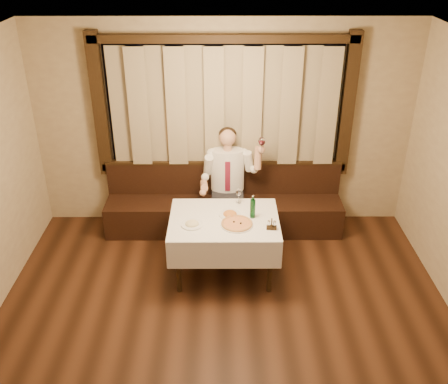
{
  "coord_description": "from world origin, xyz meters",
  "views": [
    {
      "loc": [
        -0.02,
        -3.24,
        3.76
      ],
      "look_at": [
        0.0,
        1.9,
        1.0
      ],
      "focal_mm": 40.0,
      "sensor_mm": 36.0,
      "label": 1
    }
  ],
  "objects_px": {
    "pasta_cream": "(192,222)",
    "green_bottle": "(253,208)",
    "pasta_red": "(230,213)",
    "pizza": "(237,224)",
    "dining_table": "(224,226)",
    "seated_man": "(228,176)",
    "cruet_caddy": "(272,226)",
    "banquette": "(224,208)"
  },
  "relations": [
    {
      "from": "pizza",
      "to": "pasta_red",
      "type": "xyz_separation_m",
      "value": [
        -0.08,
        0.21,
        0.02
      ]
    },
    {
      "from": "dining_table",
      "to": "cruet_caddy",
      "type": "height_order",
      "value": "cruet_caddy"
    },
    {
      "from": "banquette",
      "to": "dining_table",
      "type": "height_order",
      "value": "banquette"
    },
    {
      "from": "pizza",
      "to": "cruet_caddy",
      "type": "height_order",
      "value": "cruet_caddy"
    },
    {
      "from": "seated_man",
      "to": "pasta_red",
      "type": "bearing_deg",
      "value": -89.18
    },
    {
      "from": "dining_table",
      "to": "pasta_red",
      "type": "bearing_deg",
      "value": 48.08
    },
    {
      "from": "dining_table",
      "to": "cruet_caddy",
      "type": "relative_size",
      "value": 10.37
    },
    {
      "from": "green_bottle",
      "to": "seated_man",
      "type": "relative_size",
      "value": 0.19
    },
    {
      "from": "dining_table",
      "to": "pasta_red",
      "type": "height_order",
      "value": "pasta_red"
    },
    {
      "from": "pizza",
      "to": "cruet_caddy",
      "type": "bearing_deg",
      "value": -12.72
    },
    {
      "from": "pasta_cream",
      "to": "cruet_caddy",
      "type": "relative_size",
      "value": 2.07
    },
    {
      "from": "pasta_red",
      "to": "pasta_cream",
      "type": "height_order",
      "value": "pasta_red"
    },
    {
      "from": "dining_table",
      "to": "pizza",
      "type": "height_order",
      "value": "pizza"
    },
    {
      "from": "pasta_cream",
      "to": "seated_man",
      "type": "relative_size",
      "value": 0.17
    },
    {
      "from": "pasta_red",
      "to": "pasta_cream",
      "type": "xyz_separation_m",
      "value": [
        -0.43,
        -0.21,
        -0.0
      ]
    },
    {
      "from": "pasta_red",
      "to": "pizza",
      "type": "bearing_deg",
      "value": -70.6
    },
    {
      "from": "pasta_red",
      "to": "cruet_caddy",
      "type": "distance_m",
      "value": 0.55
    },
    {
      "from": "pizza",
      "to": "seated_man",
      "type": "relative_size",
      "value": 0.25
    },
    {
      "from": "pasta_red",
      "to": "green_bottle",
      "type": "relative_size",
      "value": 0.91
    },
    {
      "from": "pasta_cream",
      "to": "seated_man",
      "type": "xyz_separation_m",
      "value": [
        0.42,
        1.07,
        0.06
      ]
    },
    {
      "from": "pasta_red",
      "to": "seated_man",
      "type": "height_order",
      "value": "seated_man"
    },
    {
      "from": "pasta_cream",
      "to": "green_bottle",
      "type": "distance_m",
      "value": 0.72
    },
    {
      "from": "green_bottle",
      "to": "pizza",
      "type": "bearing_deg",
      "value": -137.86
    },
    {
      "from": "pasta_red",
      "to": "cruet_caddy",
      "type": "bearing_deg",
      "value": -33.15
    },
    {
      "from": "banquette",
      "to": "pizza",
      "type": "xyz_separation_m",
      "value": [
        0.14,
        -1.16,
        0.46
      ]
    },
    {
      "from": "dining_table",
      "to": "pasta_cream",
      "type": "bearing_deg",
      "value": -159.34
    },
    {
      "from": "pizza",
      "to": "pasta_cream",
      "type": "bearing_deg",
      "value": -179.89
    },
    {
      "from": "pasta_cream",
      "to": "green_bottle",
      "type": "relative_size",
      "value": 0.89
    },
    {
      "from": "pasta_cream",
      "to": "cruet_caddy",
      "type": "xyz_separation_m",
      "value": [
        0.89,
        -0.09,
        0.01
      ]
    },
    {
      "from": "green_bottle",
      "to": "pasta_cream",
      "type": "bearing_deg",
      "value": -166.32
    },
    {
      "from": "dining_table",
      "to": "pasta_red",
      "type": "relative_size",
      "value": 4.89
    },
    {
      "from": "banquette",
      "to": "dining_table",
      "type": "xyz_separation_m",
      "value": [
        0.0,
        -1.02,
        0.34
      ]
    },
    {
      "from": "dining_table",
      "to": "pasta_red",
      "type": "xyz_separation_m",
      "value": [
        0.07,
        0.08,
        0.14
      ]
    },
    {
      "from": "dining_table",
      "to": "pasta_cream",
      "type": "distance_m",
      "value": 0.41
    },
    {
      "from": "dining_table",
      "to": "green_bottle",
      "type": "bearing_deg",
      "value": 5.49
    },
    {
      "from": "dining_table",
      "to": "pasta_cream",
      "type": "height_order",
      "value": "pasta_cream"
    },
    {
      "from": "pasta_red",
      "to": "green_bottle",
      "type": "xyz_separation_m",
      "value": [
        0.26,
        -0.05,
        0.09
      ]
    },
    {
      "from": "banquette",
      "to": "green_bottle",
      "type": "bearing_deg",
      "value": -71.55
    },
    {
      "from": "pasta_red",
      "to": "green_bottle",
      "type": "bearing_deg",
      "value": -9.87
    },
    {
      "from": "banquette",
      "to": "pasta_red",
      "type": "bearing_deg",
      "value": -85.81
    },
    {
      "from": "banquette",
      "to": "pasta_red",
      "type": "distance_m",
      "value": 1.06
    },
    {
      "from": "pizza",
      "to": "cruet_caddy",
      "type": "xyz_separation_m",
      "value": [
        0.39,
        -0.09,
        0.03
      ]
    }
  ]
}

